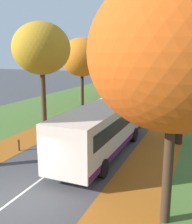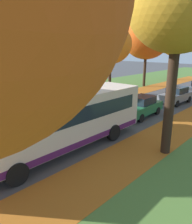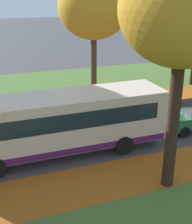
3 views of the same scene
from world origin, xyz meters
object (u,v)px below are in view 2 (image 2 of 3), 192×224
at_px(tree_left_near, 45,33).
at_px(tree_left_mid, 110,44).
at_px(tree_left_far, 147,38).
at_px(car_green_lead, 141,106).
at_px(car_grey_following, 176,95).
at_px(tree_left_distant, 174,45).
at_px(streetlamp_right, 164,73).
at_px(bollard_fourth, 26,120).
at_px(bus, 61,120).
at_px(tree_right_near, 179,8).

height_order(tree_left_near, tree_left_mid, tree_left_near).
distance_m(tree_left_near, tree_left_far, 16.62).
distance_m(car_green_lead, car_grey_following, 6.13).
bearing_deg(car_grey_following, tree_left_near, -126.25).
xyz_separation_m(tree_left_near, car_green_lead, (7.09, 3.76, -5.66)).
height_order(tree_left_mid, tree_left_distant, tree_left_mid).
height_order(streetlamp_right, car_green_lead, streetlamp_right).
bearing_deg(car_green_lead, bollard_fourth, -123.63).
bearing_deg(bus, streetlamp_right, 72.78).
xyz_separation_m(tree_right_near, bus, (-4.17, -3.51, -5.25)).
bearing_deg(tree_left_near, car_green_lead, 27.93).
relative_size(tree_left_distant, car_grey_following, 1.80).
xyz_separation_m(tree_left_mid, car_green_lead, (7.79, -5.42, -4.87)).
distance_m(tree_left_distant, bollard_fourth, 30.07).
xyz_separation_m(tree_right_near, car_green_lead, (-4.35, 4.61, -6.14)).
xyz_separation_m(tree_left_far, car_grey_following, (7.70, -6.73, -5.78)).
bearing_deg(bollard_fourth, tree_right_near, 16.64).
relative_size(tree_left_near, tree_left_mid, 1.10).
distance_m(streetlamp_right, car_green_lead, 3.94).
distance_m(tree_left_far, car_green_lead, 15.99).
bearing_deg(streetlamp_right, tree_left_far, 124.84).
bearing_deg(tree_left_distant, car_grey_following, -63.75).
bearing_deg(car_green_lead, bus, -88.68).
bearing_deg(bus, car_green_lead, 91.32).
height_order(tree_left_distant, tree_right_near, tree_right_near).
height_order(tree_left_near, tree_right_near, tree_right_near).
bearing_deg(tree_right_near, car_grey_following, 111.34).
relative_size(tree_right_near, car_green_lead, 2.13).
distance_m(tree_left_mid, tree_left_far, 7.49).
bearing_deg(tree_left_mid, tree_right_near, -39.57).
distance_m(tree_left_distant, car_green_lead, 23.89).
xyz_separation_m(tree_left_far, tree_right_near, (11.90, -17.47, 0.36)).
height_order(tree_right_near, bus, tree_right_near).
relative_size(tree_left_near, streetlamp_right, 1.45).
bearing_deg(tree_left_near, bus, -30.96).
xyz_separation_m(tree_left_distant, streetlamp_right, (10.00, -23.34, -2.09)).
relative_size(tree_left_distant, tree_right_near, 0.85).
bearing_deg(tree_left_near, tree_left_distant, 91.35).
relative_size(bollard_fourth, bus, 0.06).
height_order(tree_left_mid, bollard_fourth, tree_left_mid).
distance_m(tree_right_near, bus, 7.57).
bearing_deg(streetlamp_right, bus, -107.22).
relative_size(tree_left_distant, streetlamp_right, 1.29).
bearing_deg(tree_right_near, tree_left_mid, 140.43).
relative_size(bus, car_grey_following, 2.43).
height_order(tree_left_mid, streetlamp_right, tree_left_mid).
distance_m(tree_right_near, car_grey_following, 13.06).
bearing_deg(tree_left_far, tree_left_mid, -91.88).
bearing_deg(car_green_lead, tree_left_mid, 145.14).
height_order(tree_left_mid, car_grey_following, tree_left_mid).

